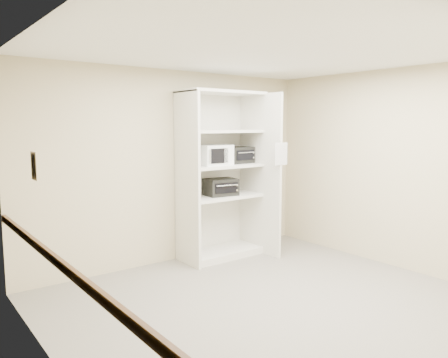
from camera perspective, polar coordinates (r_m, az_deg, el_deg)
floor at (r=5.00m, az=5.96°, el=-15.80°), size 4.50×4.00×0.01m
ceiling at (r=4.67m, az=6.40°, el=16.37°), size 4.50×4.00×0.01m
wall_back at (r=6.24m, az=-6.57°, el=1.60°), size 4.50×0.02×2.70m
wall_left at (r=3.52m, az=-21.52°, el=-3.12°), size 0.02×4.00×2.70m
wall_right at (r=6.40m, az=20.95°, el=1.31°), size 0.02×4.00×2.70m
shelving_unit at (r=6.39m, az=-0.04°, el=-0.20°), size 1.24×0.92×2.42m
microwave at (r=6.25m, az=-1.42°, el=3.15°), size 0.49×0.38×0.29m
toaster_oven_upper at (r=6.58m, az=1.81°, el=3.16°), size 0.45×0.35×0.24m
toaster_oven_lower at (r=6.36m, az=-0.43°, el=-1.05°), size 0.48×0.39×0.25m
paper_sign at (r=6.24m, az=7.49°, el=3.26°), size 0.24×0.02×0.31m
chair_rail at (r=3.62m, az=-20.86°, el=-10.11°), size 0.04×3.98×0.08m
wall_poster at (r=3.98m, az=-23.55°, el=1.58°), size 0.01×0.17×0.24m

